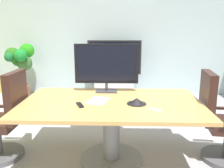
{
  "coord_description": "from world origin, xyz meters",
  "views": [
    {
      "loc": [
        0.03,
        -2.61,
        1.59
      ],
      "look_at": [
        -0.06,
        0.32,
        0.9
      ],
      "focal_mm": 38.66,
      "sensor_mm": 36.0,
      "label": 1
    }
  ],
  "objects_px": {
    "tv_monitor": "(106,65)",
    "remote_control": "(80,105)",
    "office_chair_left": "(5,123)",
    "office_chair_right": "(220,125)",
    "conference_phone": "(137,101)",
    "potted_plant": "(21,64)",
    "conference_table": "(111,115)",
    "wall_display_unit": "(114,78)"
  },
  "relations": [
    {
      "from": "wall_display_unit",
      "to": "tv_monitor",
      "type": "bearing_deg",
      "value": -91.36
    },
    {
      "from": "conference_table",
      "to": "wall_display_unit",
      "type": "height_order",
      "value": "wall_display_unit"
    },
    {
      "from": "office_chair_right",
      "to": "tv_monitor",
      "type": "bearing_deg",
      "value": 79.78
    },
    {
      "from": "conference_phone",
      "to": "remote_control",
      "type": "distance_m",
      "value": 0.64
    },
    {
      "from": "conference_table",
      "to": "tv_monitor",
      "type": "relative_size",
      "value": 2.47
    },
    {
      "from": "conference_table",
      "to": "wall_display_unit",
      "type": "bearing_deg",
      "value": 90.51
    },
    {
      "from": "wall_display_unit",
      "to": "potted_plant",
      "type": "height_order",
      "value": "wall_display_unit"
    },
    {
      "from": "conference_table",
      "to": "wall_display_unit",
      "type": "distance_m",
      "value": 2.75
    },
    {
      "from": "remote_control",
      "to": "tv_monitor",
      "type": "bearing_deg",
      "value": 44.35
    },
    {
      "from": "wall_display_unit",
      "to": "conference_phone",
      "type": "bearing_deg",
      "value": -83.68
    },
    {
      "from": "office_chair_left",
      "to": "remote_control",
      "type": "distance_m",
      "value": 1.02
    },
    {
      "from": "wall_display_unit",
      "to": "remote_control",
      "type": "height_order",
      "value": "wall_display_unit"
    },
    {
      "from": "conference_phone",
      "to": "office_chair_left",
      "type": "bearing_deg",
      "value": 176.56
    },
    {
      "from": "office_chair_left",
      "to": "conference_phone",
      "type": "xyz_separation_m",
      "value": [
        1.58,
        -0.1,
        0.32
      ]
    },
    {
      "from": "conference_phone",
      "to": "potted_plant",
      "type": "bearing_deg",
      "value": 132.25
    },
    {
      "from": "tv_monitor",
      "to": "remote_control",
      "type": "bearing_deg",
      "value": -112.96
    },
    {
      "from": "potted_plant",
      "to": "conference_table",
      "type": "bearing_deg",
      "value": -50.44
    },
    {
      "from": "office_chair_right",
      "to": "conference_phone",
      "type": "bearing_deg",
      "value": 103.54
    },
    {
      "from": "conference_phone",
      "to": "remote_control",
      "type": "relative_size",
      "value": 1.29
    },
    {
      "from": "tv_monitor",
      "to": "wall_display_unit",
      "type": "bearing_deg",
      "value": 88.64
    },
    {
      "from": "office_chair_right",
      "to": "conference_table",
      "type": "bearing_deg",
      "value": 98.12
    },
    {
      "from": "conference_table",
      "to": "office_chair_left",
      "type": "bearing_deg",
      "value": 179.65
    },
    {
      "from": "office_chair_left",
      "to": "wall_display_unit",
      "type": "distance_m",
      "value": 3.02
    },
    {
      "from": "office_chair_left",
      "to": "tv_monitor",
      "type": "xyz_separation_m",
      "value": [
        1.22,
        0.44,
        0.65
      ]
    },
    {
      "from": "potted_plant",
      "to": "office_chair_left",
      "type": "bearing_deg",
      "value": -72.37
    },
    {
      "from": "conference_table",
      "to": "office_chair_left",
      "type": "distance_m",
      "value": 1.3
    },
    {
      "from": "wall_display_unit",
      "to": "potted_plant",
      "type": "xyz_separation_m",
      "value": [
        -2.08,
        -0.2,
        0.36
      ]
    },
    {
      "from": "tv_monitor",
      "to": "remote_control",
      "type": "height_order",
      "value": "tv_monitor"
    },
    {
      "from": "tv_monitor",
      "to": "conference_phone",
      "type": "height_order",
      "value": "tv_monitor"
    },
    {
      "from": "office_chair_left",
      "to": "office_chair_right",
      "type": "bearing_deg",
      "value": 92.0
    },
    {
      "from": "wall_display_unit",
      "to": "conference_phone",
      "type": "distance_m",
      "value": 2.87
    },
    {
      "from": "potted_plant",
      "to": "conference_phone",
      "type": "height_order",
      "value": "potted_plant"
    },
    {
      "from": "remote_control",
      "to": "office_chair_right",
      "type": "bearing_deg",
      "value": -15.43
    },
    {
      "from": "conference_table",
      "to": "conference_phone",
      "type": "distance_m",
      "value": 0.36
    },
    {
      "from": "wall_display_unit",
      "to": "remote_control",
      "type": "bearing_deg",
      "value": -96.2
    },
    {
      "from": "potted_plant",
      "to": "remote_control",
      "type": "relative_size",
      "value": 7.31
    },
    {
      "from": "potted_plant",
      "to": "conference_phone",
      "type": "xyz_separation_m",
      "value": [
        2.39,
        -2.63,
        -0.03
      ]
    },
    {
      "from": "potted_plant",
      "to": "remote_control",
      "type": "xyz_separation_m",
      "value": [
        1.76,
        -2.71,
        -0.05
      ]
    },
    {
      "from": "wall_display_unit",
      "to": "potted_plant",
      "type": "bearing_deg",
      "value": -174.55
    },
    {
      "from": "office_chair_left",
      "to": "wall_display_unit",
      "type": "relative_size",
      "value": 0.83
    },
    {
      "from": "office_chair_right",
      "to": "wall_display_unit",
      "type": "bearing_deg",
      "value": 32.42
    },
    {
      "from": "office_chair_right",
      "to": "remote_control",
      "type": "height_order",
      "value": "office_chair_right"
    }
  ]
}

